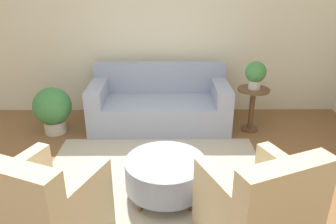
{
  "coord_description": "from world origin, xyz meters",
  "views": [
    {
      "loc": [
        0.13,
        -3.08,
        2.31
      ],
      "look_at": [
        0.15,
        0.55,
        0.75
      ],
      "focal_mm": 35.0,
      "sensor_mm": 36.0,
      "label": 1
    }
  ],
  "objects_px": {
    "armchair_left": "(44,211)",
    "armchair_right": "(259,210)",
    "side_table": "(252,103)",
    "ottoman_table": "(166,173)",
    "potted_plant_floor": "(53,108)",
    "potted_plant_on_side_table": "(255,73)",
    "couch": "(160,105)"
  },
  "relations": [
    {
      "from": "couch",
      "to": "potted_plant_floor",
      "type": "bearing_deg",
      "value": -170.01
    },
    {
      "from": "ottoman_table",
      "to": "potted_plant_on_side_table",
      "type": "xyz_separation_m",
      "value": [
        1.34,
        1.66,
        0.63
      ]
    },
    {
      "from": "armchair_right",
      "to": "potted_plant_on_side_table",
      "type": "bearing_deg",
      "value": 77.92
    },
    {
      "from": "armchair_left",
      "to": "potted_plant_floor",
      "type": "xyz_separation_m",
      "value": [
        -0.65,
        2.29,
        0.03
      ]
    },
    {
      "from": "armchair_left",
      "to": "armchair_right",
      "type": "height_order",
      "value": "same"
    },
    {
      "from": "ottoman_table",
      "to": "potted_plant_floor",
      "type": "bearing_deg",
      "value": 137.31
    },
    {
      "from": "armchair_right",
      "to": "side_table",
      "type": "xyz_separation_m",
      "value": [
        0.5,
        2.36,
        0.08
      ]
    },
    {
      "from": "side_table",
      "to": "potted_plant_floor",
      "type": "relative_size",
      "value": 0.95
    },
    {
      "from": "potted_plant_on_side_table",
      "to": "armchair_left",
      "type": "bearing_deg",
      "value": -135.52
    },
    {
      "from": "couch",
      "to": "potted_plant_floor",
      "type": "distance_m",
      "value": 1.65
    },
    {
      "from": "armchair_right",
      "to": "armchair_left",
      "type": "bearing_deg",
      "value": -180.0
    },
    {
      "from": "ottoman_table",
      "to": "potted_plant_on_side_table",
      "type": "height_order",
      "value": "potted_plant_on_side_table"
    },
    {
      "from": "armchair_left",
      "to": "potted_plant_floor",
      "type": "relative_size",
      "value": 1.5
    },
    {
      "from": "side_table",
      "to": "potted_plant_floor",
      "type": "bearing_deg",
      "value": -178.62
    },
    {
      "from": "armchair_right",
      "to": "side_table",
      "type": "relative_size",
      "value": 1.59
    },
    {
      "from": "potted_plant_on_side_table",
      "to": "potted_plant_floor",
      "type": "height_order",
      "value": "potted_plant_on_side_table"
    },
    {
      "from": "couch",
      "to": "side_table",
      "type": "xyz_separation_m",
      "value": [
        1.43,
        -0.21,
        0.12
      ]
    },
    {
      "from": "armchair_left",
      "to": "potted_plant_on_side_table",
      "type": "xyz_separation_m",
      "value": [
        2.4,
        2.36,
        0.55
      ]
    },
    {
      "from": "armchair_left",
      "to": "armchair_right",
      "type": "distance_m",
      "value": 1.9
    },
    {
      "from": "ottoman_table",
      "to": "side_table",
      "type": "height_order",
      "value": "side_table"
    },
    {
      "from": "couch",
      "to": "armchair_right",
      "type": "distance_m",
      "value": 2.73
    },
    {
      "from": "ottoman_table",
      "to": "potted_plant_floor",
      "type": "relative_size",
      "value": 1.21
    },
    {
      "from": "armchair_left",
      "to": "potted_plant_on_side_table",
      "type": "relative_size",
      "value": 2.6
    },
    {
      "from": "armchair_right",
      "to": "ottoman_table",
      "type": "bearing_deg",
      "value": 139.74
    },
    {
      "from": "armchair_left",
      "to": "couch",
      "type": "bearing_deg",
      "value": 69.24
    },
    {
      "from": "armchair_right",
      "to": "side_table",
      "type": "bearing_deg",
      "value": 77.92
    },
    {
      "from": "couch",
      "to": "side_table",
      "type": "relative_size",
      "value": 3.14
    },
    {
      "from": "armchair_right",
      "to": "potted_plant_floor",
      "type": "distance_m",
      "value": 3.42
    },
    {
      "from": "side_table",
      "to": "armchair_right",
      "type": "bearing_deg",
      "value": -102.08
    },
    {
      "from": "couch",
      "to": "ottoman_table",
      "type": "bearing_deg",
      "value": -87.16
    },
    {
      "from": "armchair_left",
      "to": "armchair_right",
      "type": "xyz_separation_m",
      "value": [
        1.9,
        0.0,
        0.0
      ]
    },
    {
      "from": "armchair_right",
      "to": "ottoman_table",
      "type": "xyz_separation_m",
      "value": [
        -0.83,
        0.7,
        -0.08
      ]
    }
  ]
}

